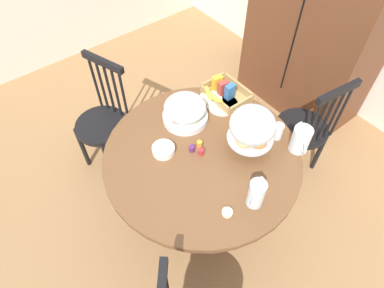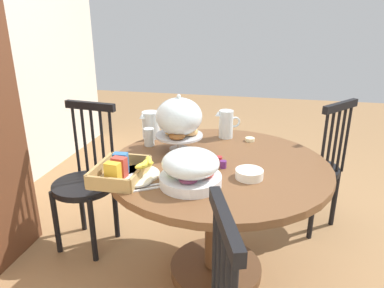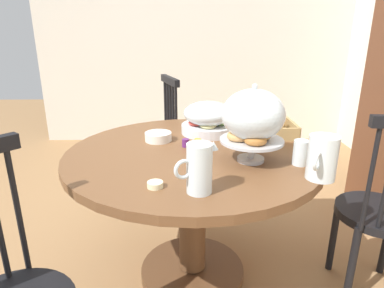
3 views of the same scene
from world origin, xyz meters
The scene contains 21 objects.
ground_plane centered at (0.00, 0.00, 0.00)m, with size 10.00×10.00×0.00m, color #997047.
wall_left centered at (-2.43, 0.36, 1.30)m, with size 0.06×4.32×2.60m, color silver.
dining_table centered at (0.06, -0.07, 0.53)m, with size 1.22×1.22×0.74m.
windsor_chair_by_cabinet centered at (0.20, 0.83, 0.45)m, with size 0.40×0.40×0.97m.
windsor_chair_facing_door centered at (-0.81, -0.34, 0.45)m, with size 0.43×0.43×0.97m.
pastry_stand_with_dome centered at (0.20, 0.18, 0.94)m, with size 0.28×0.28×0.34m.
fruit_platter_covered centered at (-0.23, 0.02, 0.83)m, with size 0.30×0.30×0.18m.
orange_juice_pitcher centered at (0.39, 0.42, 0.82)m, with size 0.17×0.14×0.18m.
milk_pitcher centered at (0.50, -0.06, 0.82)m, with size 0.10×0.17×0.18m.
cereal_basket centered at (-0.24, 0.37, 0.78)m, with size 0.32×0.30×0.12m.
china_plate_large centered at (-0.18, 0.31, 0.75)m, with size 0.22×0.22×0.01m, color white.
china_plate_small centered at (-0.27, 0.28, 0.76)m, with size 0.15×0.15×0.01m, color white.
cereal_bowl centered at (-0.10, -0.25, 0.76)m, with size 0.14×0.14×0.04m, color white.
drinking_glass centered at (0.24, 0.39, 0.80)m, with size 0.06×0.06×0.11m, color silver.
butter_dish centered at (0.46, -0.22, 0.75)m, with size 0.06×0.06×0.02m, color beige.
jam_jar_strawberry centered at (0.05, -0.07, 0.76)m, with size 0.04×0.04×0.04m, color #B7282D.
jam_jar_apricot centered at (0.00, -0.04, 0.76)m, with size 0.04×0.04×0.04m, color orange.
jam_jar_grape centered at (0.00, -0.10, 0.76)m, with size 0.04×0.04×0.04m, color #5B2366.
table_knife centered at (-0.30, 0.23, 0.74)m, with size 0.17×0.01×0.01m, color silver.
dinner_fork centered at (-0.33, 0.22, 0.74)m, with size 0.17×0.01×0.01m, color silver.
soup_spoon centered at (-0.07, 0.38, 0.74)m, with size 0.17×0.01×0.01m, color silver.
Camera 3 is at (1.58, -0.11, 1.29)m, focal length 31.27 mm.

